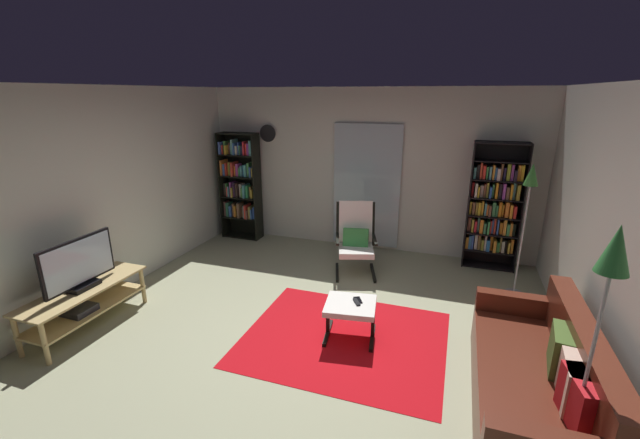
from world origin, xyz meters
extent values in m
plane|color=#A4A682|center=(0.00, 0.00, 0.00)|extent=(7.02, 7.02, 0.00)
cube|color=silver|center=(0.00, 2.90, 1.30)|extent=(5.60, 0.06, 2.60)
cube|color=silver|center=(-2.70, 0.00, 1.30)|extent=(0.06, 6.00, 2.60)
cube|color=silver|center=(2.70, 0.00, 1.30)|extent=(0.06, 6.00, 2.60)
cube|color=silver|center=(0.03, 2.83, 1.05)|extent=(1.10, 0.01, 2.00)
cube|color=red|center=(0.44, 0.12, 0.00)|extent=(2.10, 1.76, 0.01)
cube|color=tan|center=(-2.32, -0.58, 0.47)|extent=(0.47, 1.39, 0.02)
cube|color=tan|center=(-2.32, -0.58, 0.22)|extent=(0.43, 1.33, 0.02)
cylinder|color=tan|center=(-2.13, -1.23, 0.23)|extent=(0.05, 0.05, 0.46)
cylinder|color=tan|center=(-2.13, 0.06, 0.23)|extent=(0.05, 0.05, 0.46)
cylinder|color=tan|center=(-2.50, -1.23, 0.23)|extent=(0.05, 0.05, 0.46)
cylinder|color=tan|center=(-2.50, 0.06, 0.23)|extent=(0.05, 0.05, 0.46)
cube|color=#28282D|center=(-2.32, -0.68, 0.26)|extent=(0.28, 0.28, 0.07)
cube|color=black|center=(-2.32, -0.58, 0.50)|extent=(0.20, 0.32, 0.05)
cube|color=black|center=(-2.32, -0.58, 0.79)|extent=(0.04, 0.87, 0.51)
cube|color=silver|center=(-2.30, -0.58, 0.79)|extent=(0.01, 0.81, 0.46)
cube|color=black|center=(-2.51, 2.62, 0.93)|extent=(0.02, 0.30, 1.86)
cube|color=black|center=(-1.84, 2.62, 0.93)|extent=(0.02, 0.30, 1.86)
cube|color=black|center=(-2.18, 2.76, 0.93)|extent=(0.69, 0.02, 1.86)
cube|color=black|center=(-2.18, 2.62, 0.02)|extent=(0.66, 0.28, 0.02)
cube|color=black|center=(-2.18, 2.62, 0.37)|extent=(0.66, 0.28, 0.02)
cube|color=black|center=(-2.18, 2.62, 0.75)|extent=(0.66, 0.28, 0.02)
cube|color=black|center=(-2.18, 2.62, 1.12)|extent=(0.66, 0.28, 0.02)
cube|color=black|center=(-2.18, 2.62, 1.49)|extent=(0.66, 0.28, 0.02)
cube|color=black|center=(-2.18, 2.62, 1.85)|extent=(0.66, 0.28, 0.02)
cube|color=brown|center=(-2.47, 2.61, 0.52)|extent=(0.03, 0.15, 0.27)
cube|color=#327853|center=(-2.42, 2.62, 0.50)|extent=(0.04, 0.18, 0.25)
cube|color=#3B65AF|center=(-2.37, 2.62, 0.48)|extent=(0.04, 0.18, 0.19)
cube|color=brown|center=(-2.32, 2.63, 0.50)|extent=(0.04, 0.14, 0.24)
cube|color=orange|center=(-2.27, 2.62, 0.48)|extent=(0.04, 0.16, 0.20)
cube|color=teal|center=(-2.23, 2.63, 0.51)|extent=(0.03, 0.12, 0.26)
cube|color=brown|center=(-2.18, 2.60, 0.51)|extent=(0.04, 0.21, 0.27)
cube|color=brown|center=(-2.13, 2.62, 0.47)|extent=(0.04, 0.11, 0.18)
cube|color=teal|center=(-2.09, 2.63, 0.49)|extent=(0.02, 0.21, 0.23)
cube|color=red|center=(-2.05, 2.61, 0.50)|extent=(0.04, 0.23, 0.24)
cube|color=brown|center=(-2.01, 2.60, 0.46)|extent=(0.02, 0.24, 0.16)
cube|color=olive|center=(-1.98, 2.62, 0.49)|extent=(0.03, 0.20, 0.22)
cube|color=#3A6BB1|center=(-1.94, 2.61, 0.46)|extent=(0.03, 0.21, 0.17)
cube|color=#365EB9|center=(-1.90, 2.63, 0.49)|extent=(0.04, 0.18, 0.21)
cube|color=#2F2A28|center=(-2.47, 2.63, 0.87)|extent=(0.03, 0.13, 0.22)
cube|color=#44913E|center=(-2.44, 2.62, 0.87)|extent=(0.03, 0.11, 0.23)
cube|color=#D3383A|center=(-2.39, 2.61, 0.84)|extent=(0.04, 0.18, 0.17)
cube|color=teal|center=(-2.36, 2.60, 0.85)|extent=(0.02, 0.20, 0.19)
cube|color=#953F98|center=(-2.33, 2.61, 0.88)|extent=(0.02, 0.19, 0.26)
cube|color=#A38D36|center=(-2.29, 2.60, 0.84)|extent=(0.03, 0.22, 0.17)
cube|color=#2E1C34|center=(-2.25, 2.60, 0.88)|extent=(0.03, 0.15, 0.26)
cube|color=#2E201C|center=(-2.21, 2.60, 0.88)|extent=(0.04, 0.17, 0.25)
cube|color=#C3B1A6|center=(-2.15, 2.63, 0.87)|extent=(0.04, 0.14, 0.23)
cube|color=#40843C|center=(-2.11, 2.62, 0.84)|extent=(0.04, 0.20, 0.18)
cube|color=teal|center=(-2.06, 2.61, 0.87)|extent=(0.03, 0.23, 0.23)
cube|color=#2C8B4D|center=(-2.01, 2.60, 0.86)|extent=(0.04, 0.13, 0.22)
cube|color=brown|center=(-1.96, 2.62, 0.85)|extent=(0.04, 0.11, 0.19)
cube|color=gold|center=(-1.92, 2.63, 0.83)|extent=(0.02, 0.20, 0.16)
cube|color=orange|center=(-2.48, 2.62, 1.26)|extent=(0.03, 0.23, 0.26)
cube|color=#3663B5|center=(-2.44, 2.62, 1.22)|extent=(0.04, 0.19, 0.20)
cube|color=red|center=(-2.39, 2.62, 1.24)|extent=(0.03, 0.20, 0.22)
cube|color=#A09534|center=(-2.35, 2.62, 1.24)|extent=(0.03, 0.12, 0.23)
cube|color=#3E9153|center=(-2.31, 2.63, 1.22)|extent=(0.04, 0.15, 0.18)
cube|color=#C43F2F|center=(-2.26, 2.61, 1.25)|extent=(0.03, 0.24, 0.24)
cube|color=orange|center=(-2.22, 2.60, 1.21)|extent=(0.02, 0.13, 0.17)
cube|color=#A03E8A|center=(-2.18, 2.61, 1.23)|extent=(0.04, 0.15, 0.21)
cube|color=#2F8744|center=(-2.15, 2.61, 1.20)|extent=(0.02, 0.13, 0.15)
cube|color=#519F9E|center=(-2.11, 2.61, 1.22)|extent=(0.04, 0.11, 0.18)
cube|color=#266CAE|center=(-2.06, 2.62, 1.23)|extent=(0.03, 0.12, 0.20)
cube|color=teal|center=(-2.02, 2.63, 1.23)|extent=(0.04, 0.20, 0.20)
cube|color=#418B4A|center=(-1.97, 2.63, 1.25)|extent=(0.04, 0.17, 0.24)
cube|color=#385BAC|center=(-1.93, 2.63, 1.21)|extent=(0.03, 0.22, 0.17)
cube|color=gold|center=(-1.89, 2.60, 1.20)|extent=(0.04, 0.11, 0.16)
cube|color=#3A5AA3|center=(-2.47, 2.60, 1.60)|extent=(0.04, 0.23, 0.21)
cube|color=red|center=(-2.43, 2.60, 1.58)|extent=(0.03, 0.17, 0.16)
cube|color=#438841|center=(-2.39, 2.61, 1.61)|extent=(0.03, 0.16, 0.22)
cube|color=gold|center=(-2.36, 2.60, 1.58)|extent=(0.02, 0.24, 0.15)
cube|color=brown|center=(-2.32, 2.63, 1.60)|extent=(0.02, 0.13, 0.19)
cube|color=teal|center=(-2.29, 2.63, 1.58)|extent=(0.03, 0.12, 0.16)
cube|color=#599A91|center=(-2.25, 2.62, 1.63)|extent=(0.03, 0.20, 0.26)
cube|color=#3C6BB1|center=(-2.20, 2.61, 1.60)|extent=(0.02, 0.24, 0.20)
cube|color=beige|center=(-2.17, 2.62, 1.57)|extent=(0.03, 0.19, 0.15)
cube|color=#395EB6|center=(-2.13, 2.60, 1.60)|extent=(0.02, 0.12, 0.21)
cube|color=#3C7D51|center=(-2.10, 2.63, 1.58)|extent=(0.02, 0.21, 0.16)
cube|color=#191F35|center=(-2.06, 2.61, 1.58)|extent=(0.04, 0.18, 0.15)
cube|color=red|center=(-2.02, 2.62, 1.61)|extent=(0.03, 0.21, 0.23)
cube|color=red|center=(-1.98, 2.60, 1.60)|extent=(0.03, 0.14, 0.19)
cube|color=#883190|center=(-1.94, 2.62, 1.60)|extent=(0.04, 0.19, 0.20)
cube|color=teal|center=(-1.89, 2.60, 1.62)|extent=(0.04, 0.19, 0.24)
cube|color=black|center=(1.61, 2.64, 0.93)|extent=(0.02, 0.30, 1.86)
cube|color=black|center=(2.33, 2.64, 0.93)|extent=(0.02, 0.30, 1.86)
cube|color=black|center=(1.97, 2.78, 0.93)|extent=(0.73, 0.02, 1.86)
cube|color=black|center=(1.97, 2.64, 0.02)|extent=(0.70, 0.28, 0.02)
cube|color=black|center=(1.97, 2.64, 0.27)|extent=(0.70, 0.28, 0.02)
cube|color=black|center=(1.97, 2.64, 0.53)|extent=(0.70, 0.28, 0.02)
cube|color=black|center=(1.97, 2.64, 0.80)|extent=(0.70, 0.28, 0.02)
cube|color=black|center=(1.97, 2.64, 1.06)|extent=(0.70, 0.28, 0.02)
cube|color=black|center=(1.97, 2.64, 1.33)|extent=(0.70, 0.28, 0.02)
cube|color=black|center=(1.97, 2.64, 1.60)|extent=(0.70, 0.28, 0.02)
cube|color=black|center=(1.97, 2.64, 1.85)|extent=(0.70, 0.28, 0.02)
cube|color=orange|center=(1.65, 2.65, 0.36)|extent=(0.04, 0.19, 0.18)
cube|color=#3369A3|center=(1.69, 2.64, 0.38)|extent=(0.04, 0.19, 0.21)
cube|color=#3F5CB8|center=(1.73, 2.65, 0.38)|extent=(0.03, 0.19, 0.22)
cube|color=beige|center=(1.78, 2.63, 0.39)|extent=(0.04, 0.11, 0.23)
cube|color=brown|center=(1.82, 2.65, 0.39)|extent=(0.04, 0.17, 0.22)
cube|color=olive|center=(1.87, 2.65, 0.35)|extent=(0.04, 0.19, 0.16)
cube|color=beige|center=(1.90, 2.65, 0.39)|extent=(0.02, 0.22, 0.24)
cube|color=#2668AF|center=(1.94, 2.63, 0.36)|extent=(0.04, 0.21, 0.17)
cube|color=orange|center=(1.99, 2.66, 0.38)|extent=(0.04, 0.14, 0.22)
cube|color=gold|center=(2.03, 2.62, 0.36)|extent=(0.04, 0.24, 0.18)
cube|color=#35803F|center=(2.08, 2.63, 0.35)|extent=(0.04, 0.19, 0.15)
cube|color=olive|center=(2.11, 2.63, 0.39)|extent=(0.02, 0.13, 0.23)
cube|color=beige|center=(2.15, 2.66, 0.36)|extent=(0.04, 0.23, 0.17)
cube|color=black|center=(2.19, 2.66, 0.36)|extent=(0.02, 0.11, 0.17)
cube|color=gold|center=(2.23, 2.62, 0.36)|extent=(0.02, 0.17, 0.16)
cube|color=orange|center=(2.27, 2.65, 0.38)|extent=(0.03, 0.18, 0.21)
cube|color=brown|center=(1.65, 2.65, 0.65)|extent=(0.04, 0.15, 0.21)
cube|color=olive|center=(1.70, 2.64, 0.64)|extent=(0.03, 0.20, 0.20)
cube|color=red|center=(1.74, 2.63, 0.62)|extent=(0.03, 0.15, 0.17)
cube|color=#5B9D95|center=(1.78, 2.65, 0.65)|extent=(0.03, 0.11, 0.21)
cube|color=orange|center=(1.82, 2.64, 0.64)|extent=(0.04, 0.22, 0.21)
cube|color=#3D7F51|center=(1.87, 2.64, 0.62)|extent=(0.03, 0.20, 0.16)
cube|color=#35904A|center=(1.92, 2.63, 0.64)|extent=(0.03, 0.24, 0.19)
cube|color=red|center=(1.95, 2.65, 0.64)|extent=(0.02, 0.18, 0.19)
cube|color=#3A5CA7|center=(1.97, 2.64, 0.65)|extent=(0.02, 0.12, 0.22)
cube|color=#C53C2B|center=(2.00, 2.64, 0.65)|extent=(0.03, 0.14, 0.23)
cube|color=#3662B5|center=(2.04, 2.63, 0.65)|extent=(0.02, 0.16, 0.23)
cube|color=orange|center=(2.09, 2.64, 0.63)|extent=(0.04, 0.10, 0.18)
cube|color=orange|center=(2.14, 2.62, 0.66)|extent=(0.04, 0.15, 0.23)
cube|color=#368049|center=(2.18, 2.63, 0.63)|extent=(0.04, 0.19, 0.17)
cube|color=orange|center=(2.22, 2.64, 0.63)|extent=(0.03, 0.17, 0.19)
cube|color=black|center=(2.26, 2.64, 0.63)|extent=(0.04, 0.11, 0.17)
cube|color=gold|center=(1.64, 2.63, 0.90)|extent=(0.02, 0.12, 0.19)
cube|color=brown|center=(1.69, 2.66, 0.90)|extent=(0.03, 0.20, 0.18)
cube|color=#A38833|center=(1.73, 2.63, 0.90)|extent=(0.02, 0.13, 0.18)
cube|color=gold|center=(1.77, 2.64, 0.90)|extent=(0.04, 0.17, 0.19)
cube|color=gold|center=(1.81, 2.65, 0.91)|extent=(0.03, 0.16, 0.21)
cube|color=teal|center=(1.85, 2.65, 0.90)|extent=(0.02, 0.17, 0.18)
cube|color=orange|center=(1.88, 2.65, 0.89)|extent=(0.02, 0.16, 0.16)
cube|color=brown|center=(1.91, 2.64, 0.89)|extent=(0.03, 0.23, 0.16)
cube|color=#438A51|center=(1.96, 2.66, 0.91)|extent=(0.04, 0.21, 0.21)
cube|color=#337B4C|center=(2.00, 2.64, 0.89)|extent=(0.03, 0.15, 0.16)
cube|color=orange|center=(2.04, 2.62, 0.92)|extent=(0.04, 0.14, 0.22)
cube|color=gold|center=(2.08, 2.65, 0.89)|extent=(0.03, 0.11, 0.17)
cube|color=orange|center=(2.13, 2.65, 0.92)|extent=(0.04, 0.18, 0.22)
cube|color=orange|center=(2.19, 2.64, 0.90)|extent=(0.04, 0.23, 0.20)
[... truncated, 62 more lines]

